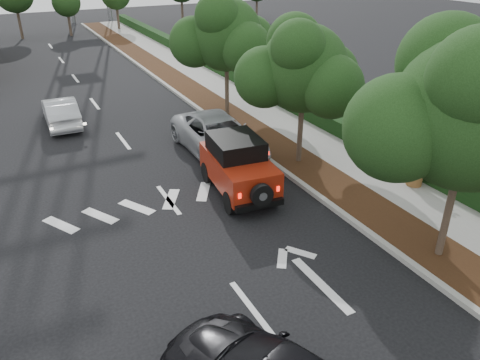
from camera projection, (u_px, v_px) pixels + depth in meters
ground at (253, 309)px, 11.13m from camera, size 120.00×120.00×0.00m
curb at (218, 123)px, 22.50m from camera, size 0.20×70.00×0.15m
planting_strip at (236, 120)px, 22.91m from camera, size 1.80×70.00×0.12m
sidewalk at (270, 114)px, 23.68m from camera, size 2.00×70.00×0.12m
hedge at (293, 104)px, 24.10m from camera, size 0.80×70.00×0.80m
transmission_tower at (93, 22)px, 51.68m from camera, size 7.00×4.00×28.00m
street_tree_near at (438, 257)px, 13.02m from camera, size 3.80×3.80×5.92m
street_tree_mid at (298, 163)px, 18.57m from camera, size 3.20×3.20×5.32m
street_tree_far at (227, 115)px, 23.73m from camera, size 3.40×3.40×5.62m
red_jeep at (237, 164)px, 16.05m from camera, size 2.05×3.98×1.98m
silver_suv_ahead at (219, 136)px, 19.07m from camera, size 2.55×5.49×1.52m
silver_sedan_oncoming at (61, 112)px, 22.17m from camera, size 1.50×4.08×1.33m
terracotta_planter at (417, 167)px, 16.33m from camera, size 0.68×0.68×1.18m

